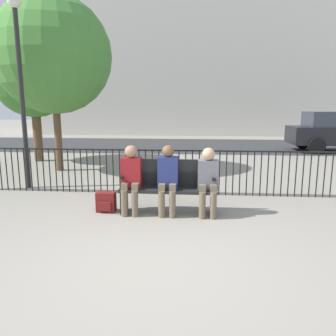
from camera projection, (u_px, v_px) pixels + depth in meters
name	position (u px, v px, depth m)	size (l,w,h in m)	color
ground_plane	(155.00, 264.00, 3.87)	(80.00, 80.00, 0.00)	gray
park_bench	(168.00, 185.00, 5.68)	(1.66, 0.45, 0.92)	black
seated_person_0	(131.00, 176.00, 5.57)	(0.34, 0.39, 1.18)	brown
seated_person_1	(168.00, 176.00, 5.52)	(0.34, 0.39, 1.19)	brown
seated_person_2	(208.00, 178.00, 5.46)	(0.34, 0.39, 1.16)	brown
backpack	(106.00, 202.00, 5.75)	(0.33, 0.23, 0.35)	maroon
fence_railing	(172.00, 168.00, 6.83)	(9.01, 0.03, 0.95)	black
tree_0	(53.00, 55.00, 8.91)	(3.18, 3.18, 4.79)	brown
tree_1	(33.00, 78.00, 10.65)	(2.59, 2.59, 4.05)	brown
lamp_post	(19.00, 66.00, 6.99)	(0.28, 0.28, 4.10)	black
street_surface	(186.00, 145.00, 15.61)	(24.00, 6.00, 0.01)	#333335
building_facade	(191.00, 25.00, 22.10)	(20.00, 6.00, 14.46)	beige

